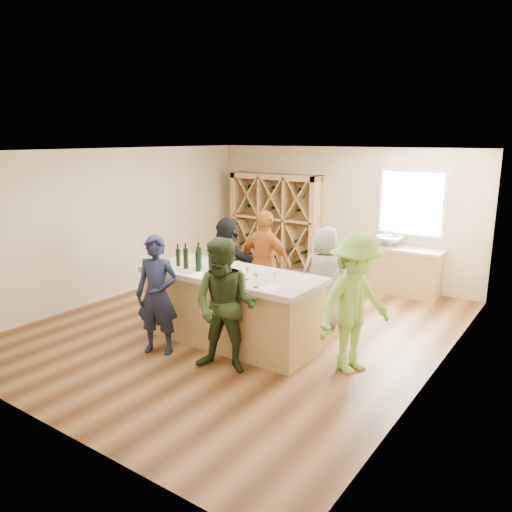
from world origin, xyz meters
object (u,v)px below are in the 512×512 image
Objects in this scene: sink at (389,241)px; wine_bottle_b at (186,258)px; wine_rack at (275,223)px; person_server at (355,304)px; person_near_left at (157,295)px; person_far_right at (324,277)px; person_near_right at (225,306)px; wine_bottle_e at (211,262)px; tasting_counter_base at (232,310)px; wine_bottle_c at (199,258)px; person_far_mid at (265,262)px; person_far_left at (228,261)px; wine_bottle_a at (178,257)px; wine_bottle_f at (221,267)px; wine_bottle_d at (198,261)px.

wine_bottle_b is (-1.68, -4.01, 0.22)m from sink.
wine_rack is 5.17m from person_server.
person_near_left is 1.04× the size of person_far_right.
wine_bottle_e is at bearing 124.04° from person_near_right.
sink is at bearing 34.58° from person_server.
sink is 0.21× the size of tasting_counter_base.
wine_bottle_b is 0.94× the size of wine_bottle_c.
person_far_mid is 0.86m from person_far_left.
person_near_left is 0.93× the size of person_server.
sink is 2.04× the size of wine_bottle_a.
sink is 0.31× the size of person_near_right.
wine_rack is 5.16m from person_near_right.
wine_bottle_f is (-0.77, -1.67, 0.41)m from person_far_right.
wine_bottle_b is 2.61m from person_server.
person_far_mid is (0.12, 1.60, -0.33)m from wine_bottle_d.
wine_bottle_f is at bearing -16.57° from wine_bottle_c.
person_near_right is 1.11× the size of person_far_left.
person_far_mid is at bearing 59.83° from person_near_left.
person_near_left is at bearing -124.94° from tasting_counter_base.
wine_bottle_d is at bearing 33.18° from person_far_right.
person_near_left reaches higher than wine_bottle_f.
sink is at bearing -115.96° from person_far_mid.
person_far_right is 5.45× the size of wine_bottle_f.
person_far_right is (0.82, 1.37, 0.32)m from tasting_counter_base.
wine_bottle_f is at bearing -80.54° from tasting_counter_base.
wine_bottle_f is at bearing 124.43° from person_server.
person_near_right reaches higher than wine_bottle_a.
wine_rack is 4.26m from tasting_counter_base.
wine_bottle_a is 0.91× the size of wine_bottle_e.
wine_bottle_b is 0.17× the size of person_far_mid.
person_server is at bearing 13.60° from wine_bottle_f.
person_near_right is 0.99× the size of person_far_mid.
sink is 1.85× the size of wine_bottle_e.
person_far_left is (-0.85, 0.06, -0.10)m from person_far_mid.
wine_bottle_f is at bearing -102.99° from sink.
person_near_right is at bearing -39.51° from wine_bottle_e.
wine_bottle_e is at bearing 94.41° from person_far_mid.
person_far_left reaches higher than wine_bottle_f.
wine_bottle_d is 0.47m from wine_bottle_f.
wine_bottle_d is 0.77m from person_near_left.
person_far_mid is (0.19, 1.49, -0.34)m from wine_bottle_c.
wine_bottle_e is 0.18× the size of person_far_left.
wine_bottle_c is at bearing -110.75° from sink.
person_far_mid reaches higher than person_near_left.
wine_rack reaches higher than wine_bottle_d.
person_far_left reaches higher than wine_bottle_c.
person_near_right reaches higher than person_near_left.
wine_bottle_a is 0.15× the size of person_server.
wine_bottle_f is at bearing 19.30° from person_near_left.
person_far_right is at bearing 55.67° from wine_bottle_e.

